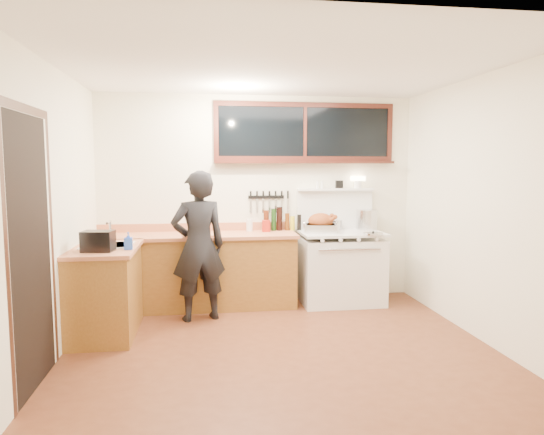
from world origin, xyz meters
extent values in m
cube|color=#572917|center=(0.00, 0.00, -0.01)|extent=(4.00, 3.50, 0.02)
cube|color=white|center=(0.00, 1.77, 1.30)|extent=(4.00, 0.05, 2.60)
cube|color=white|center=(0.00, -1.77, 1.30)|extent=(4.00, 0.05, 2.60)
cube|color=white|center=(-2.02, 0.00, 1.30)|extent=(0.05, 3.50, 2.60)
cube|color=white|center=(2.02, 0.00, 1.30)|extent=(0.05, 3.50, 2.60)
cube|color=white|center=(0.00, 0.00, 2.62)|extent=(4.00, 3.50, 0.05)
cube|color=brown|center=(-0.80, 1.45, 0.43)|extent=(2.40, 0.60, 0.86)
cube|color=#C7754F|center=(-0.80, 1.44, 0.88)|extent=(2.44, 0.64, 0.04)
cube|color=#C7754F|center=(-0.80, 1.74, 0.95)|extent=(2.40, 0.03, 0.10)
sphere|color=#B78C38|center=(-1.80, 1.17, 0.70)|extent=(0.03, 0.03, 0.03)
sphere|color=#B78C38|center=(-1.30, 1.17, 0.70)|extent=(0.03, 0.03, 0.03)
sphere|color=#B78C38|center=(-0.80, 1.17, 0.70)|extent=(0.03, 0.03, 0.03)
sphere|color=#B78C38|center=(-0.30, 1.17, 0.70)|extent=(0.03, 0.03, 0.03)
sphere|color=#B78C38|center=(0.15, 1.17, 0.70)|extent=(0.03, 0.03, 0.03)
cube|color=brown|center=(-1.70, 0.62, 0.43)|extent=(0.60, 1.05, 0.86)
cube|color=#C7754F|center=(-1.69, 0.62, 0.88)|extent=(0.64, 1.09, 0.04)
cube|color=white|center=(-1.68, 0.70, 0.84)|extent=(0.45, 0.40, 0.14)
cube|color=white|center=(-1.68, 0.70, 0.91)|extent=(0.50, 0.45, 0.01)
cylinder|color=silver|center=(-1.68, 0.88, 1.02)|extent=(0.02, 0.02, 0.24)
cylinder|color=silver|center=(-1.68, 0.80, 1.13)|extent=(0.02, 0.18, 0.02)
cube|color=white|center=(1.00, 1.40, 0.41)|extent=(1.00, 0.70, 0.82)
cube|color=white|center=(1.00, 1.40, 0.89)|extent=(1.02, 0.72, 0.03)
cube|color=white|center=(1.00, 1.06, 0.52)|extent=(0.88, 0.02, 0.46)
cylinder|color=silver|center=(1.00, 1.03, 0.74)|extent=(0.75, 0.02, 0.02)
cylinder|color=white|center=(0.67, 1.04, 0.85)|extent=(0.04, 0.03, 0.04)
cylinder|color=white|center=(0.89, 1.04, 0.85)|extent=(0.04, 0.03, 0.04)
cylinder|color=white|center=(1.11, 1.04, 0.85)|extent=(0.04, 0.03, 0.04)
cylinder|color=white|center=(1.33, 1.04, 0.85)|extent=(0.04, 0.03, 0.04)
cube|color=white|center=(1.00, 1.72, 1.15)|extent=(1.00, 0.05, 0.50)
cube|color=white|center=(1.00, 1.69, 1.41)|extent=(1.00, 0.12, 0.03)
cylinder|color=white|center=(1.30, 1.69, 1.48)|extent=(0.10, 0.10, 0.10)
cube|color=#FFE5B2|center=(1.30, 1.69, 1.56)|extent=(0.17, 0.09, 0.06)
cube|color=black|center=(1.05, 1.69, 1.48)|extent=(0.09, 0.05, 0.10)
cylinder|color=white|center=(0.82, 1.69, 1.47)|extent=(0.04, 0.04, 0.09)
cylinder|color=white|center=(0.76, 1.69, 1.47)|extent=(0.04, 0.04, 0.09)
cube|color=black|center=(0.60, 1.73, 2.15)|extent=(2.20, 0.01, 0.62)
cube|color=black|center=(0.60, 1.73, 2.49)|extent=(2.32, 0.04, 0.06)
cube|color=black|center=(0.60, 1.73, 1.81)|extent=(2.32, 0.04, 0.06)
cube|color=black|center=(-0.53, 1.73, 2.15)|extent=(0.06, 0.04, 0.62)
cube|color=black|center=(1.73, 1.73, 2.15)|extent=(0.06, 0.04, 0.62)
cube|color=black|center=(0.60, 1.73, 2.15)|extent=(0.04, 0.04, 0.62)
cube|color=black|center=(0.60, 1.68, 1.76)|extent=(2.32, 0.13, 0.03)
cube|color=black|center=(-1.99, -0.55, 1.05)|extent=(0.01, 0.86, 2.10)
cube|color=black|center=(-1.99, -1.03, 1.05)|extent=(0.01, 0.07, 2.10)
cube|color=black|center=(-1.99, -0.07, 1.05)|extent=(0.01, 0.07, 2.10)
cube|color=black|center=(-1.99, -0.55, 2.14)|extent=(0.01, 1.04, 0.07)
cube|color=black|center=(0.10, 1.74, 1.32)|extent=(0.46, 0.02, 0.04)
cube|color=silver|center=(-0.10, 1.72, 1.21)|extent=(0.02, 0.00, 0.18)
cube|color=black|center=(-0.10, 1.72, 1.35)|extent=(0.02, 0.02, 0.10)
cube|color=silver|center=(-0.02, 1.72, 1.21)|extent=(0.02, 0.00, 0.18)
cube|color=black|center=(-0.02, 1.72, 1.35)|extent=(0.02, 0.02, 0.10)
cube|color=silver|center=(0.06, 1.72, 1.21)|extent=(0.02, 0.00, 0.18)
cube|color=black|center=(0.06, 1.72, 1.35)|extent=(0.02, 0.02, 0.10)
cube|color=silver|center=(0.14, 1.72, 1.21)|extent=(0.03, 0.00, 0.18)
cube|color=black|center=(0.14, 1.72, 1.35)|extent=(0.02, 0.02, 0.10)
cube|color=silver|center=(0.22, 1.72, 1.21)|extent=(0.03, 0.00, 0.18)
cube|color=black|center=(0.22, 1.72, 1.35)|extent=(0.02, 0.02, 0.10)
cube|color=silver|center=(0.30, 1.72, 1.21)|extent=(0.03, 0.00, 0.18)
cube|color=black|center=(0.30, 1.72, 1.35)|extent=(0.02, 0.02, 0.10)
cube|color=silver|center=(0.38, 1.72, 1.21)|extent=(0.03, 0.00, 0.18)
cube|color=black|center=(0.38, 1.72, 1.35)|extent=(0.02, 0.02, 0.10)
imported|color=black|center=(-0.76, 0.95, 0.83)|extent=(0.69, 0.54, 1.67)
imported|color=blue|center=(-1.43, 0.43, 0.99)|extent=(0.08, 0.08, 0.17)
cube|color=black|center=(-1.70, 0.36, 1.00)|extent=(0.31, 0.24, 0.20)
cube|color=#C7754F|center=(-0.77, 1.27, 0.91)|extent=(0.39, 0.31, 0.02)
ellipsoid|color=brown|center=(-0.77, 1.27, 0.98)|extent=(0.21, 0.16, 0.12)
sphere|color=brown|center=(-0.68, 1.32, 1.00)|extent=(0.05, 0.05, 0.05)
sphere|color=brown|center=(-0.68, 1.23, 1.00)|extent=(0.05, 0.05, 0.05)
cube|color=silver|center=(0.73, 1.40, 0.95)|extent=(0.45, 0.37, 0.10)
cube|color=#3F3F42|center=(0.73, 1.40, 0.98)|extent=(0.40, 0.32, 0.03)
torus|color=silver|center=(0.53, 1.40, 1.00)|extent=(0.04, 0.10, 0.10)
torus|color=silver|center=(0.94, 1.40, 1.00)|extent=(0.04, 0.10, 0.10)
ellipsoid|color=brown|center=(0.73, 1.40, 1.04)|extent=(0.35, 0.29, 0.20)
cylinder|color=brown|center=(0.84, 1.32, 1.06)|extent=(0.12, 0.07, 0.09)
sphere|color=brown|center=(0.90, 1.32, 1.09)|extent=(0.06, 0.06, 0.06)
cylinder|color=brown|center=(0.84, 1.47, 1.06)|extent=(0.12, 0.07, 0.09)
sphere|color=brown|center=(0.90, 1.47, 1.09)|extent=(0.06, 0.06, 0.06)
cylinder|color=silver|center=(1.39, 1.57, 1.03)|extent=(0.29, 0.29, 0.26)
cylinder|color=silver|center=(0.99, 1.62, 0.96)|extent=(0.21, 0.21, 0.12)
cylinder|color=black|center=(1.03, 1.73, 1.01)|extent=(0.07, 0.16, 0.02)
cylinder|color=silver|center=(1.31, 1.10, 0.91)|extent=(0.27, 0.27, 0.02)
sphere|color=black|center=(1.31, 1.10, 0.93)|extent=(0.03, 0.03, 0.03)
cube|color=#9F1E11|center=(0.07, 1.54, 0.97)|extent=(0.10, 0.08, 0.15)
cylinder|color=white|center=(-0.13, 1.61, 0.98)|extent=(0.11, 0.11, 0.15)
cylinder|color=black|center=(0.09, 1.63, 1.03)|extent=(0.07, 0.07, 0.26)
cylinder|color=black|center=(0.18, 1.63, 1.04)|extent=(0.06, 0.06, 0.28)
cylinder|color=black|center=(0.26, 1.63, 1.05)|extent=(0.07, 0.07, 0.30)
cylinder|color=black|center=(0.36, 1.63, 1.01)|extent=(0.06, 0.06, 0.22)
cylinder|color=black|center=(0.42, 1.63, 0.99)|extent=(0.06, 0.06, 0.18)
cylinder|color=black|center=(0.51, 1.63, 1.00)|extent=(0.05, 0.05, 0.20)
camera|label=1|loc=(-0.70, -4.40, 1.71)|focal=32.00mm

